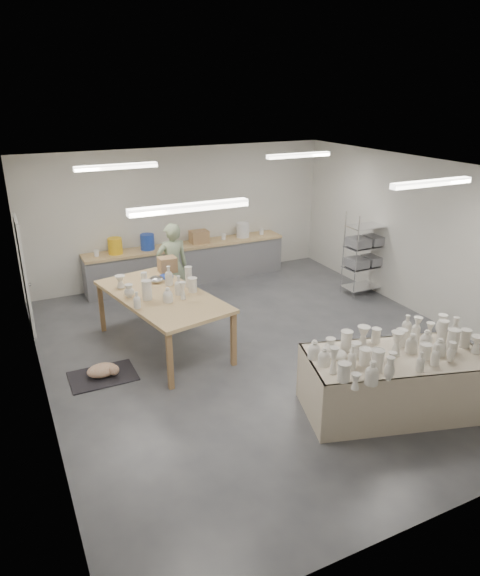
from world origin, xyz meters
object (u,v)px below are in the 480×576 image
drying_table (393,380)px  potter (173,267)px  work_table (162,293)px  red_stool (170,289)px

drying_table → potter: 4.94m
work_table → red_stool: size_ratio=6.69×
work_table → potter: bearing=53.1°
work_table → potter: (0.68, 1.43, -0.07)m
potter → drying_table: bearing=107.8°
work_table → red_stool: bearing=56.7°
work_table → red_stool: 1.94m
drying_table → red_stool: (-1.54, 4.95, -0.15)m
drying_table → potter: potter is taller
work_table → potter: 1.58m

